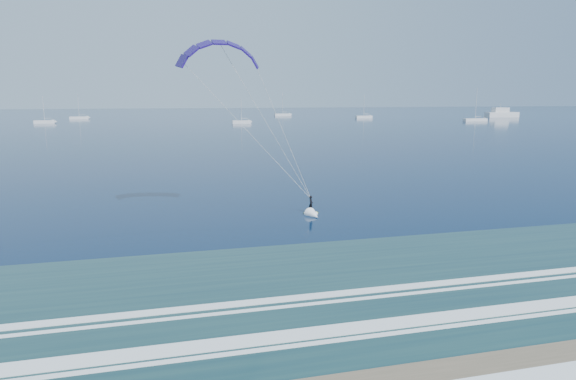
{
  "coord_description": "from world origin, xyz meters",
  "views": [
    {
      "loc": [
        -7.24,
        -14.48,
        10.24
      ],
      "look_at": [
        2.83,
        24.04,
        2.96
      ],
      "focal_mm": 32.0,
      "sensor_mm": 36.0,
      "label": 1
    }
  ],
  "objects_px": {
    "kitesurfer_rig": "(264,120)",
    "sailboat_5": "(364,117)",
    "sailboat_1": "(45,122)",
    "sailboat_6": "(475,120)",
    "sailboat_3": "(241,122)",
    "motor_yacht": "(501,113)",
    "sailboat_2": "(79,118)",
    "sailboat_4": "(283,115)"
  },
  "relations": [
    {
      "from": "sailboat_3",
      "to": "sailboat_4",
      "type": "xyz_separation_m",
      "value": [
        34.6,
        73.17,
        0.01
      ]
    },
    {
      "from": "sailboat_1",
      "to": "sailboat_2",
      "type": "distance_m",
      "value": 37.85
    },
    {
      "from": "kitesurfer_rig",
      "to": "sailboat_6",
      "type": "xyz_separation_m",
      "value": [
        121.4,
        147.52,
        -7.66
      ]
    },
    {
      "from": "sailboat_1",
      "to": "sailboat_6",
      "type": "distance_m",
      "value": 172.59
    },
    {
      "from": "kitesurfer_rig",
      "to": "motor_yacht",
      "type": "relative_size",
      "value": 0.92
    },
    {
      "from": "sailboat_5",
      "to": "motor_yacht",
      "type": "bearing_deg",
      "value": -4.98
    },
    {
      "from": "kitesurfer_rig",
      "to": "sailboat_3",
      "type": "xyz_separation_m",
      "value": [
        23.9,
        154.28,
        -7.68
      ]
    },
    {
      "from": "motor_yacht",
      "to": "sailboat_4",
      "type": "distance_m",
      "value": 111.1
    },
    {
      "from": "sailboat_1",
      "to": "sailboat_2",
      "type": "relative_size",
      "value": 0.94
    },
    {
      "from": "sailboat_1",
      "to": "sailboat_5",
      "type": "relative_size",
      "value": 0.95
    },
    {
      "from": "sailboat_5",
      "to": "sailboat_6",
      "type": "xyz_separation_m",
      "value": [
        32.85,
        -40.59,
        0.02
      ]
    },
    {
      "from": "sailboat_2",
      "to": "sailboat_5",
      "type": "bearing_deg",
      "value": -10.04
    },
    {
      "from": "kitesurfer_rig",
      "to": "sailboat_4",
      "type": "height_order",
      "value": "kitesurfer_rig"
    },
    {
      "from": "sailboat_3",
      "to": "sailboat_5",
      "type": "xyz_separation_m",
      "value": [
        64.64,
        33.83,
        0.0
      ]
    },
    {
      "from": "sailboat_2",
      "to": "sailboat_4",
      "type": "relative_size",
      "value": 0.92
    },
    {
      "from": "sailboat_1",
      "to": "sailboat_5",
      "type": "xyz_separation_m",
      "value": [
        137.69,
        14.04,
        0.0
      ]
    },
    {
      "from": "sailboat_4",
      "to": "sailboat_5",
      "type": "distance_m",
      "value": 49.49
    },
    {
      "from": "sailboat_2",
      "to": "sailboat_5",
      "type": "relative_size",
      "value": 1.01
    },
    {
      "from": "kitesurfer_rig",
      "to": "sailboat_3",
      "type": "distance_m",
      "value": 156.31
    },
    {
      "from": "sailboat_3",
      "to": "sailboat_4",
      "type": "height_order",
      "value": "sailboat_4"
    },
    {
      "from": "sailboat_1",
      "to": "sailboat_2",
      "type": "xyz_separation_m",
      "value": [
        7.77,
        37.04,
        0.0
      ]
    },
    {
      "from": "sailboat_2",
      "to": "sailboat_3",
      "type": "relative_size",
      "value": 1.11
    },
    {
      "from": "sailboat_4",
      "to": "sailboat_3",
      "type": "bearing_deg",
      "value": -115.31
    },
    {
      "from": "kitesurfer_rig",
      "to": "sailboat_5",
      "type": "height_order",
      "value": "kitesurfer_rig"
    },
    {
      "from": "motor_yacht",
      "to": "sailboat_1",
      "type": "relative_size",
      "value": 1.64
    },
    {
      "from": "sailboat_2",
      "to": "sailboat_5",
      "type": "distance_m",
      "value": 131.94
    },
    {
      "from": "sailboat_2",
      "to": "sailboat_5",
      "type": "xyz_separation_m",
      "value": [
        129.92,
        -23.0,
        0.0
      ]
    },
    {
      "from": "sailboat_1",
      "to": "sailboat_5",
      "type": "height_order",
      "value": "sailboat_5"
    },
    {
      "from": "kitesurfer_rig",
      "to": "sailboat_2",
      "type": "distance_m",
      "value": 215.27
    },
    {
      "from": "motor_yacht",
      "to": "sailboat_6",
      "type": "relative_size",
      "value": 1.24
    },
    {
      "from": "motor_yacht",
      "to": "sailboat_5",
      "type": "xyz_separation_m",
      "value": [
        -71.28,
        6.22,
        -1.18
      ]
    },
    {
      "from": "sailboat_6",
      "to": "sailboat_4",
      "type": "bearing_deg",
      "value": 128.2
    },
    {
      "from": "kitesurfer_rig",
      "to": "sailboat_5",
      "type": "xyz_separation_m",
      "value": [
        88.55,
        188.12,
        -7.68
      ]
    },
    {
      "from": "sailboat_1",
      "to": "sailboat_2",
      "type": "bearing_deg",
      "value": 78.15
    },
    {
      "from": "sailboat_1",
      "to": "sailboat_6",
      "type": "height_order",
      "value": "sailboat_6"
    },
    {
      "from": "sailboat_2",
      "to": "sailboat_3",
      "type": "bearing_deg",
      "value": -41.05
    },
    {
      "from": "sailboat_6",
      "to": "sailboat_2",
      "type": "bearing_deg",
      "value": 158.66
    },
    {
      "from": "motor_yacht",
      "to": "sailboat_6",
      "type": "distance_m",
      "value": 51.58
    },
    {
      "from": "sailboat_3",
      "to": "sailboat_6",
      "type": "relative_size",
      "value": 0.73
    },
    {
      "from": "sailboat_4",
      "to": "kitesurfer_rig",
      "type": "bearing_deg",
      "value": -104.42
    },
    {
      "from": "sailboat_4",
      "to": "sailboat_6",
      "type": "distance_m",
      "value": 101.7
    },
    {
      "from": "motor_yacht",
      "to": "sailboat_2",
      "type": "xyz_separation_m",
      "value": [
        -201.2,
        29.22,
        -1.18
      ]
    }
  ]
}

